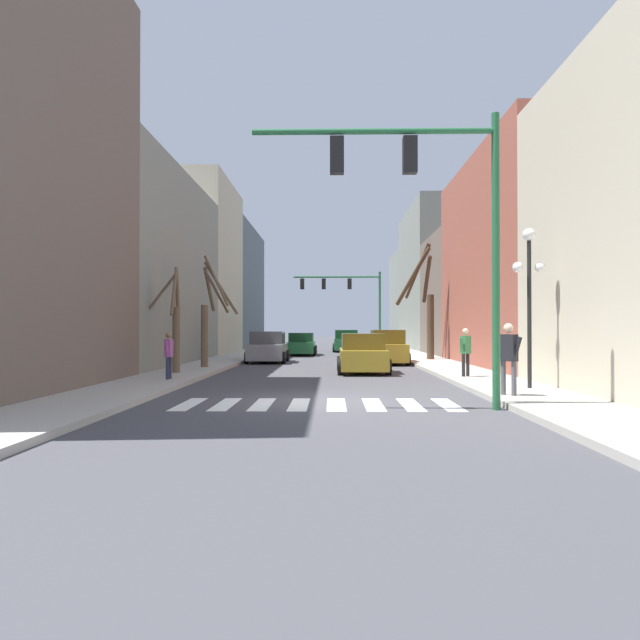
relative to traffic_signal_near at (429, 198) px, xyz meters
name	(u,v)px	position (x,y,z in m)	size (l,w,h in m)	color
ground_plane	(318,401)	(-2.57, 1.68, -4.83)	(240.00, 240.00, 0.00)	#424247
sidewalk_left	(102,397)	(-8.14, 1.68, -4.75)	(2.48, 90.00, 0.15)	#ADA89E
sidewalk_right	(538,398)	(3.00, 1.68, -4.75)	(2.48, 90.00, 0.15)	#ADA89E
building_row_left	(162,261)	(-12.38, 22.59, 1.01)	(6.00, 55.41, 13.72)	#66564C
building_row_right	(476,279)	(7.24, 26.83, 0.24)	(6.00, 60.66, 12.01)	#BCB299
crosswalk_stripes	(318,404)	(-2.57, 0.93, -4.82)	(6.75, 2.60, 0.01)	white
traffic_signal_near	(429,198)	(0.00, 0.00, 0.00)	(5.66, 0.28, 6.77)	#236038
traffic_signal_far	(348,292)	(-1.01, 34.66, -0.15)	(6.86, 0.28, 6.29)	#236038
street_lamp_right_corner	(529,275)	(3.41, 3.64, -1.46)	(0.95, 0.36, 4.56)	black
car_parked_right_far	(363,354)	(-0.95, 11.76, -4.06)	(2.11, 4.49, 1.64)	#A38423
car_parked_right_mid	(301,345)	(-4.34, 28.76, -4.10)	(2.04, 4.76, 1.54)	#236B38
car_driving_away_lane	(346,342)	(-1.12, 35.22, -4.03)	(2.14, 4.75, 1.72)	#236B38
car_parked_right_near	(387,348)	(0.64, 18.08, -4.01)	(1.99, 4.55, 1.77)	#A38423
car_parked_left_near	(268,348)	(-5.72, 19.49, -4.04)	(2.12, 4.32, 1.68)	gray
pedestrian_on_right_sidewalk	(466,348)	(2.51, 7.96, -3.67)	(0.56, 0.59, 1.70)	black
pedestrian_on_left_sidewalk	(169,351)	(-7.70, 6.54, -3.75)	(0.23, 0.68, 1.58)	#282D47
pedestrian_waiting_at_curb	(509,353)	(2.27, 1.72, -3.59)	(0.58, 0.66, 1.83)	#4C4C51
street_tree_left_mid	(208,318)	(-7.70, 13.18, -2.52)	(1.73, 1.78, 4.94)	brown
street_tree_left_near	(175,323)	(-8.31, 9.68, -2.78)	(1.57, 2.33, 4.06)	brown
street_tree_right_far	(424,302)	(2.91, 20.61, -1.53)	(2.09, 2.60, 6.49)	#473828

